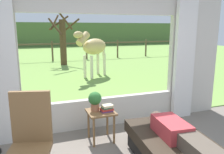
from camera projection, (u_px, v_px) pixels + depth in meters
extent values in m
cube|color=beige|center=(193.00, 56.00, 4.92)|extent=(1.15, 0.12, 2.55)
cube|color=beige|center=(104.00, 111.00, 4.45)|extent=(2.90, 0.12, 0.55)
cube|color=beige|center=(103.00, 1.00, 4.02)|extent=(2.90, 0.12, 0.45)
cube|color=silver|center=(3.00, 71.00, 3.56)|extent=(0.44, 0.10, 2.40)
cube|color=silver|center=(184.00, 61.00, 4.70)|extent=(0.44, 0.10, 2.40)
cube|color=#759E47|center=(50.00, 58.00, 14.52)|extent=(36.00, 21.68, 0.02)
cube|color=#4E6839|center=(40.00, 35.00, 23.31)|extent=(36.00, 2.00, 2.40)
cube|color=#2D2319|center=(177.00, 147.00, 3.02)|extent=(1.05, 1.77, 0.18)
cube|color=#B23338|center=(171.00, 128.00, 3.12)|extent=(0.39, 0.63, 0.22)
cube|color=#4C4238|center=(202.00, 151.00, 2.57)|extent=(0.34, 0.70, 0.18)
sphere|color=tan|center=(156.00, 118.00, 3.47)|extent=(0.20, 0.20, 0.20)
cube|color=brown|center=(29.00, 152.00, 2.68)|extent=(0.59, 0.59, 0.06)
cube|color=brown|center=(31.00, 118.00, 2.81)|extent=(0.48, 0.18, 0.68)
cube|color=brown|center=(101.00, 112.00, 3.77)|extent=(0.44, 0.44, 0.03)
cylinder|color=brown|center=(94.00, 133.00, 3.62)|extent=(0.04, 0.04, 0.49)
cylinder|color=brown|center=(114.00, 129.00, 3.73)|extent=(0.04, 0.04, 0.49)
cylinder|color=brown|center=(89.00, 124.00, 3.93)|extent=(0.04, 0.04, 0.49)
cylinder|color=brown|center=(107.00, 122.00, 4.04)|extent=(0.04, 0.04, 0.49)
cylinder|color=#9E6042|center=(95.00, 107.00, 3.79)|extent=(0.14, 0.14, 0.12)
sphere|color=#2D6B2D|center=(95.00, 98.00, 3.76)|extent=(0.22, 0.22, 0.22)
cube|color=#59336B|center=(107.00, 111.00, 3.75)|extent=(0.19, 0.14, 0.02)
cube|color=#B22D28|center=(107.00, 109.00, 3.75)|extent=(0.21, 0.15, 0.03)
cube|color=#337247|center=(107.00, 108.00, 3.73)|extent=(0.17, 0.13, 0.03)
cube|color=beige|center=(107.00, 106.00, 3.73)|extent=(0.19, 0.15, 0.04)
ellipsoid|color=tan|center=(95.00, 47.00, 8.70)|extent=(1.32, 1.20, 0.60)
cylinder|color=tan|center=(83.00, 39.00, 8.08)|extent=(0.63, 0.57, 0.53)
ellipsoid|color=tan|center=(78.00, 35.00, 7.85)|extent=(0.50, 0.45, 0.24)
cube|color=beige|center=(84.00, 38.00, 8.14)|extent=(0.39, 0.33, 0.32)
cylinder|color=beige|center=(104.00, 49.00, 9.23)|extent=(0.14, 0.14, 0.55)
cylinder|color=beige|center=(92.00, 67.00, 8.43)|extent=(0.11, 0.11, 0.85)
cylinder|color=beige|center=(85.00, 67.00, 8.59)|extent=(0.11, 0.11, 0.85)
cylinder|color=beige|center=(104.00, 64.00, 9.12)|extent=(0.11, 0.11, 0.85)
cylinder|color=beige|center=(98.00, 64.00, 9.29)|extent=(0.11, 0.11, 0.85)
cylinder|color=#4C3823|center=(63.00, 42.00, 11.52)|extent=(0.32, 0.32, 2.25)
cylinder|color=#47331E|center=(55.00, 27.00, 11.03)|extent=(0.61, 0.89, 0.87)
cylinder|color=#47331E|center=(59.00, 23.00, 11.67)|extent=(1.07, 0.36, 0.75)
cylinder|color=#47331E|center=(62.00, 16.00, 10.74)|extent=(1.01, 0.24, 1.29)
cylinder|color=#47331E|center=(69.00, 27.00, 11.82)|extent=(0.95, 1.06, 0.86)
cylinder|color=#47331E|center=(55.00, 22.00, 11.38)|extent=(0.55, 0.87, 0.76)
cylinder|color=brown|center=(14.00, 52.00, 12.41)|extent=(0.10, 0.10, 1.10)
cylinder|color=brown|center=(52.00, 51.00, 13.08)|extent=(0.10, 0.10, 1.10)
cylinder|color=brown|center=(87.00, 50.00, 13.75)|extent=(0.10, 0.10, 1.10)
cylinder|color=brown|center=(118.00, 49.00, 14.42)|extent=(0.10, 0.10, 1.10)
cylinder|color=brown|center=(146.00, 48.00, 15.09)|extent=(0.10, 0.10, 1.10)
cylinder|color=brown|center=(172.00, 47.00, 15.76)|extent=(0.10, 0.10, 1.10)
cube|color=brown|center=(52.00, 44.00, 12.99)|extent=(16.00, 0.06, 0.08)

